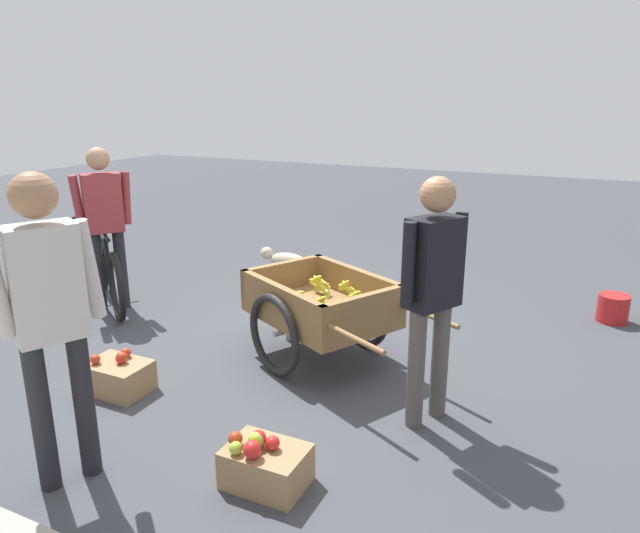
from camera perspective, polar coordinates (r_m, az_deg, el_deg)
name	(u,v)px	position (r m, az deg, el deg)	size (l,w,h in m)	color
ground_plane	(320,351)	(4.96, -0.02, -8.14)	(24.00, 24.00, 0.00)	#3D3F44
fruit_cart	(320,308)	(4.64, 0.05, -4.06)	(1.81, 1.43, 0.71)	olive
vendor_person	(433,281)	(3.68, 10.87, -1.40)	(0.33, 0.51, 1.60)	#4C4742
bicycle	(108,271)	(6.27, -19.87, -0.38)	(1.37, 1.04, 0.85)	black
cyclist_person	(104,215)	(5.98, -20.20, 4.69)	(0.36, 0.47, 1.58)	black
dog	(285,260)	(6.56, -3.41, 0.59)	(0.67, 0.19, 0.40)	beige
plastic_bucket	(613,308)	(6.16, 26.49, -3.63)	(0.28, 0.28, 0.26)	#B21E1E
apple_crate	(265,464)	(3.39, -5.36, -18.47)	(0.44, 0.32, 0.32)	#99754C
mixed_fruit_crate	(118,376)	(4.53, -18.94, -9.98)	(0.44, 0.32, 0.30)	#99754C
bystander_person	(48,304)	(3.30, -24.80, -3.36)	(0.33, 0.53, 1.71)	black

